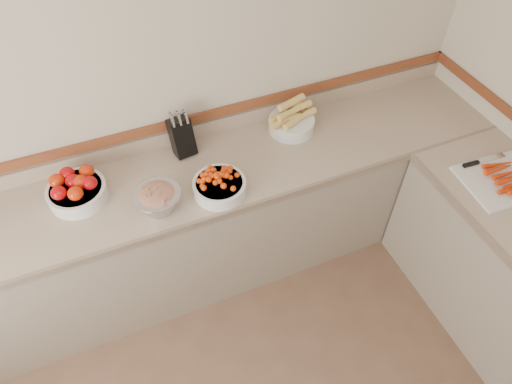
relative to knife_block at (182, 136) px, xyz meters
name	(u,v)px	position (x,y,z in m)	size (l,w,h in m)	color
back_wall	(150,91)	(-0.11, 0.10, 0.28)	(4.00, 4.00, 0.00)	beige
counter_back	(185,230)	(-0.11, -0.22, -0.57)	(4.00, 0.65, 1.08)	tan
knife_block	(182,136)	(0.00, 0.00, 0.00)	(0.14, 0.16, 0.30)	black
tomato_bowl	(76,189)	(-0.63, -0.14, -0.05)	(0.32, 0.32, 0.15)	white
cherry_tomato_bowl	(220,185)	(0.09, -0.39, -0.07)	(0.29, 0.29, 0.16)	white
corn_bowl	(292,121)	(0.68, -0.06, -0.05)	(0.32, 0.29, 0.21)	white
rhubarb_bowl	(158,199)	(-0.25, -0.38, -0.05)	(0.26, 0.26, 0.15)	#B2B2BA
cutting_board	(505,179)	(1.59, -0.93, -0.10)	(0.49, 0.40, 0.07)	silver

